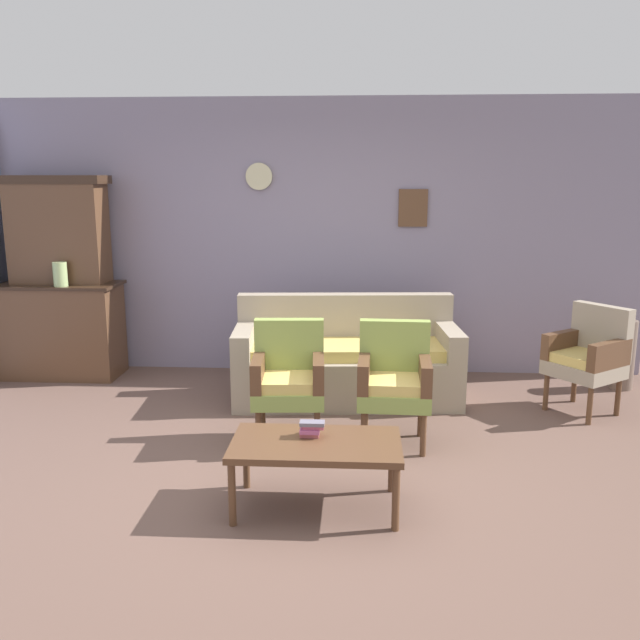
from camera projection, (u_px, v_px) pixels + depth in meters
ground_plane at (297, 481)px, 4.37m from camera, size 7.68×7.68×0.00m
wall_back_with_decor at (321, 238)px, 6.66m from camera, size 6.40×0.09×2.70m
side_cabinet at (63, 330)px, 6.62m from camera, size 1.16×0.55×0.93m
cabinet_upper_hutch at (58, 229)px, 6.49m from camera, size 0.99×0.38×1.03m
vase_on_cabinet at (60, 274)px, 6.32m from camera, size 0.13×0.13×0.23m
floral_couch at (346, 363)px, 5.96m from camera, size 2.01×0.94×0.90m
armchair_near_cabinet at (289, 376)px, 4.95m from camera, size 0.55×0.52×0.90m
armchair_near_couch_end at (394, 378)px, 4.91m from camera, size 0.54×0.51×0.90m
wingback_chair_by_fireplace at (588, 354)px, 5.57m from camera, size 0.70×0.71×0.90m
coffee_table at (316, 449)px, 3.95m from camera, size 1.00×0.56×0.42m
book_stack_on_table at (311, 429)px, 4.00m from camera, size 0.15×0.11×0.10m
floor_vase_by_wall at (623, 354)px, 6.24m from camera, size 0.21×0.21×0.65m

